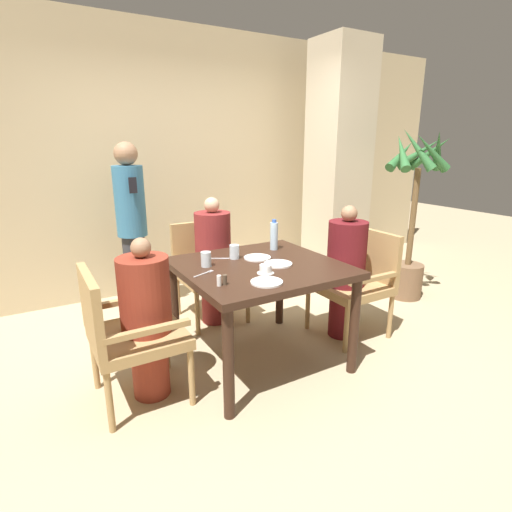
# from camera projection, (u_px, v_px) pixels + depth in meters

# --- Properties ---
(ground_plane) EXTENTS (16.00, 16.00, 0.00)m
(ground_plane) POSITION_uv_depth(u_px,v_px,m) (259.00, 360.00, 3.09)
(ground_plane) COLOR tan
(wall_back) EXTENTS (8.00, 0.06, 2.80)m
(wall_back) POSITION_uv_depth(u_px,v_px,m) (168.00, 163.00, 4.33)
(wall_back) COLOR #C6B289
(wall_back) RESTS_ON ground_plane
(pillar_stone) EXTENTS (0.56, 0.56, 2.70)m
(pillar_stone) POSITION_uv_depth(u_px,v_px,m) (338.00, 166.00, 4.62)
(pillar_stone) COLOR beige
(pillar_stone) RESTS_ON ground_plane
(dining_table) EXTENTS (1.12, 1.08, 0.77)m
(dining_table) POSITION_uv_depth(u_px,v_px,m) (260.00, 277.00, 2.91)
(dining_table) COLOR #331E14
(dining_table) RESTS_ON ground_plane
(chair_left_side) EXTENTS (0.56, 0.56, 0.90)m
(chair_left_side) POSITION_uv_depth(u_px,v_px,m) (125.00, 330.00, 2.48)
(chair_left_side) COLOR #A88451
(chair_left_side) RESTS_ON ground_plane
(diner_in_left_chair) EXTENTS (0.32, 0.32, 1.07)m
(diner_in_left_chair) POSITION_uv_depth(u_px,v_px,m) (147.00, 317.00, 2.53)
(diner_in_left_chair) COLOR maroon
(diner_in_left_chair) RESTS_ON ground_plane
(chair_far_side) EXTENTS (0.56, 0.56, 0.90)m
(chair_far_side) POSITION_uv_depth(u_px,v_px,m) (207.00, 266.00, 3.75)
(chair_far_side) COLOR #A88451
(chair_far_side) RESTS_ON ground_plane
(diner_in_far_chair) EXTENTS (0.32, 0.32, 1.16)m
(diner_in_far_chair) POSITION_uv_depth(u_px,v_px,m) (213.00, 260.00, 3.61)
(diner_in_far_chair) COLOR maroon
(diner_in_far_chair) RESTS_ON ground_plane
(chair_right_side) EXTENTS (0.56, 0.56, 0.90)m
(chair_right_side) POSITION_uv_depth(u_px,v_px,m) (357.00, 278.00, 3.43)
(chair_right_side) COLOR #A88451
(chair_right_side) RESTS_ON ground_plane
(diner_in_right_chair) EXTENTS (0.32, 0.32, 1.14)m
(diner_in_right_chair) POSITION_uv_depth(u_px,v_px,m) (346.00, 271.00, 3.34)
(diner_in_right_chair) COLOR #5B1419
(diner_in_right_chair) RESTS_ON ground_plane
(standing_host) EXTENTS (0.28, 0.31, 1.63)m
(standing_host) POSITION_uv_depth(u_px,v_px,m) (132.00, 224.00, 3.77)
(standing_host) COLOR #2D2D33
(standing_host) RESTS_ON ground_plane
(potted_palm) EXTENTS (0.63, 0.61, 1.77)m
(potted_palm) POSITION_uv_depth(u_px,v_px,m) (412.00, 226.00, 4.14)
(potted_palm) COLOR brown
(potted_palm) RESTS_ON ground_plane
(plate_main_left) EXTENTS (0.20, 0.20, 0.01)m
(plate_main_left) POSITION_uv_depth(u_px,v_px,m) (257.00, 258.00, 3.03)
(plate_main_left) COLOR white
(plate_main_left) RESTS_ON dining_table
(plate_main_right) EXTENTS (0.20, 0.20, 0.01)m
(plate_main_right) POSITION_uv_depth(u_px,v_px,m) (267.00, 282.00, 2.50)
(plate_main_right) COLOR white
(plate_main_right) RESTS_ON dining_table
(plate_dessert_center) EXTENTS (0.20, 0.20, 0.01)m
(plate_dessert_center) POSITION_uv_depth(u_px,v_px,m) (278.00, 264.00, 2.87)
(plate_dessert_center) COLOR white
(plate_dessert_center) RESTS_ON dining_table
(teacup_with_saucer) EXTENTS (0.11, 0.11, 0.06)m
(teacup_with_saucer) POSITION_uv_depth(u_px,v_px,m) (266.00, 270.00, 2.67)
(teacup_with_saucer) COLOR white
(teacup_with_saucer) RESTS_ON dining_table
(water_bottle) EXTENTS (0.06, 0.06, 0.25)m
(water_bottle) POSITION_uv_depth(u_px,v_px,m) (274.00, 236.00, 3.24)
(water_bottle) COLOR silver
(water_bottle) RESTS_ON dining_table
(glass_tall_near) EXTENTS (0.07, 0.07, 0.11)m
(glass_tall_near) POSITION_uv_depth(u_px,v_px,m) (206.00, 259.00, 2.82)
(glass_tall_near) COLOR silver
(glass_tall_near) RESTS_ON dining_table
(glass_tall_mid) EXTENTS (0.07, 0.07, 0.11)m
(glass_tall_mid) POSITION_uv_depth(u_px,v_px,m) (234.00, 252.00, 3.01)
(glass_tall_mid) COLOR silver
(glass_tall_mid) RESTS_ON dining_table
(salt_shaker) EXTENTS (0.03, 0.03, 0.07)m
(salt_shaker) POSITION_uv_depth(u_px,v_px,m) (219.00, 281.00, 2.44)
(salt_shaker) COLOR white
(salt_shaker) RESTS_ON dining_table
(pepper_shaker) EXTENTS (0.03, 0.03, 0.06)m
(pepper_shaker) POSITION_uv_depth(u_px,v_px,m) (225.00, 280.00, 2.46)
(pepper_shaker) COLOR #4C3D2D
(pepper_shaker) RESTS_ON dining_table
(fork_beside_plate) EXTENTS (0.17, 0.08, 0.00)m
(fork_beside_plate) POSITION_uv_depth(u_px,v_px,m) (206.00, 273.00, 2.68)
(fork_beside_plate) COLOR silver
(fork_beside_plate) RESTS_ON dining_table
(knife_beside_plate) EXTENTS (0.17, 0.10, 0.00)m
(knife_beside_plate) POSITION_uv_depth(u_px,v_px,m) (219.00, 258.00, 3.02)
(knife_beside_plate) COLOR silver
(knife_beside_plate) RESTS_ON dining_table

